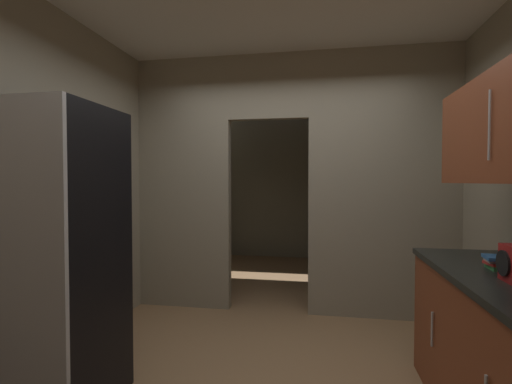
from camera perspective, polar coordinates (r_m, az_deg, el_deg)
kitchen_overhead_slab at (r=3.23m, az=3.50°, el=27.30°), size 3.83×7.04×0.06m
kitchen_partition at (r=3.96m, az=6.00°, el=2.46°), size 3.43×0.12×2.78m
adjoining_room_shell at (r=5.96m, az=6.84°, el=1.40°), size 3.43×2.97×2.78m
refrigerator at (r=2.65m, az=-29.26°, el=-8.98°), size 0.72×0.71×1.88m
book_stack at (r=2.55m, az=33.36°, el=-9.14°), size 0.14×0.16×0.08m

